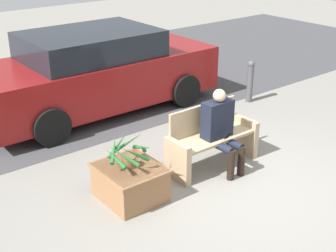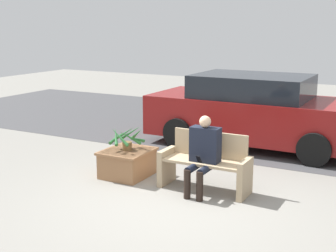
% 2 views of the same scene
% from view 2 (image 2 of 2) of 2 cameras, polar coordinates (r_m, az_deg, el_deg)
% --- Properties ---
extents(ground_plane, '(30.00, 30.00, 0.00)m').
position_cam_2_polar(ground_plane, '(6.90, 1.41, -9.32)').
color(ground_plane, gray).
extents(road_surface, '(20.00, 6.00, 0.01)m').
position_cam_2_polar(road_surface, '(11.68, 13.27, -0.54)').
color(road_surface, '#424244').
rests_on(road_surface, ground_plane).
extents(bench, '(1.42, 0.50, 0.89)m').
position_cam_2_polar(bench, '(7.32, 4.59, -4.60)').
color(bench, tan).
rests_on(bench, ground_plane).
extents(person_seated, '(0.45, 0.57, 1.20)m').
position_cam_2_polar(person_seated, '(7.10, 4.30, -3.02)').
color(person_seated, black).
rests_on(person_seated, ground_plane).
extents(planter_box, '(0.76, 0.84, 0.46)m').
position_cam_2_polar(planter_box, '(8.00, -4.97, -4.39)').
color(planter_box, '#936642').
rests_on(planter_box, ground_plane).
extents(potted_plant, '(0.58, 0.58, 0.41)m').
position_cam_2_polar(potted_plant, '(7.90, -5.09, -1.52)').
color(potted_plant, brown).
rests_on(potted_plant, planter_box).
extents(parked_car, '(4.48, 1.98, 1.51)m').
position_cam_2_polar(parked_car, '(9.99, 10.60, 1.77)').
color(parked_car, maroon).
rests_on(parked_car, ground_plane).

